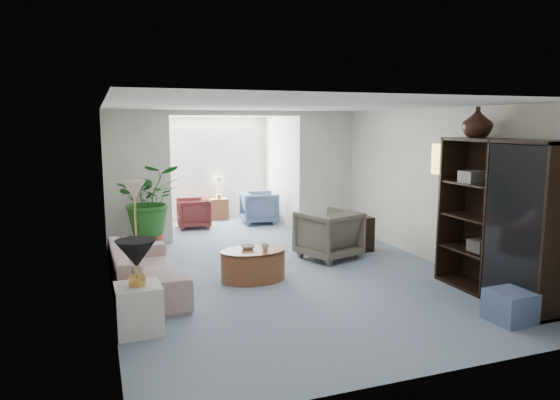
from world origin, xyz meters
name	(u,v)px	position (x,y,z in m)	size (l,w,h in m)	color
floor	(294,281)	(0.00, 0.00, 0.00)	(6.00, 6.00, 0.00)	#828FAC
sunroom_floor	(225,227)	(0.00, 4.10, 0.00)	(2.60, 2.60, 0.00)	#828FAC
back_pier_left	(138,179)	(-1.90, 3.00, 1.25)	(1.20, 0.12, 2.50)	white
back_pier_right	(326,172)	(1.90, 3.00, 1.25)	(1.20, 0.12, 2.50)	white
back_header	(237,113)	(0.00, 3.00, 2.45)	(2.60, 0.12, 0.10)	white
window_pane	(213,160)	(0.00, 5.18, 1.40)	(2.20, 0.02, 1.50)	white
window_blinds	(214,160)	(0.00, 5.15, 1.40)	(2.20, 0.02, 1.50)	white
framed_picture	(445,160)	(2.46, -0.10, 1.70)	(0.04, 0.50, 0.40)	beige
sofa	(145,269)	(-2.06, 0.25, 0.32)	(2.16, 0.84, 0.63)	beige
end_table	(139,309)	(-2.26, -1.10, 0.27)	(0.48, 0.48, 0.53)	silver
table_lamp	(136,254)	(-2.26, -1.10, 0.88)	(0.44, 0.44, 0.30)	black
floor_lamp	(134,190)	(-2.08, 1.45, 1.25)	(0.36, 0.36, 0.28)	beige
coffee_table	(253,265)	(-0.54, 0.24, 0.23)	(0.95, 0.95, 0.45)	brown
coffee_bowl	(248,247)	(-0.59, 0.34, 0.48)	(0.21, 0.21, 0.05)	silver
coffee_cup	(265,247)	(-0.39, 0.14, 0.50)	(0.11, 0.11, 0.10)	beige
wingback_chair	(328,234)	(1.00, 0.97, 0.41)	(0.87, 0.90, 0.82)	#655D4F
side_table_dark	(357,234)	(1.70, 1.27, 0.31)	(0.51, 0.41, 0.61)	black
entertainment_cabinet	(499,220)	(2.23, -1.52, 1.03)	(0.50, 1.86, 2.06)	black
cabinet_urn	(477,122)	(2.23, -1.02, 2.27)	(0.40, 0.40, 0.41)	black
ottoman	(510,306)	(1.77, -2.25, 0.18)	(0.45, 0.45, 0.36)	slate
plant_pot	(152,243)	(-1.75, 2.45, 0.16)	(0.40, 0.40, 0.32)	#9E3B2D
house_plant	(150,199)	(-1.75, 2.45, 0.94)	(1.12, 0.97, 1.24)	#226121
sunroom_chair_blue	(259,208)	(0.83, 4.25, 0.36)	(0.77, 0.79, 0.72)	slate
sunroom_chair_maroon	(193,213)	(-0.67, 4.25, 0.32)	(0.69, 0.71, 0.65)	#56211D
sunroom_table	(219,209)	(0.08, 5.00, 0.25)	(0.41, 0.32, 0.50)	brown
shelf_clutter	(501,217)	(2.18, -1.61, 1.09)	(0.30, 1.28, 1.06)	#312A26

